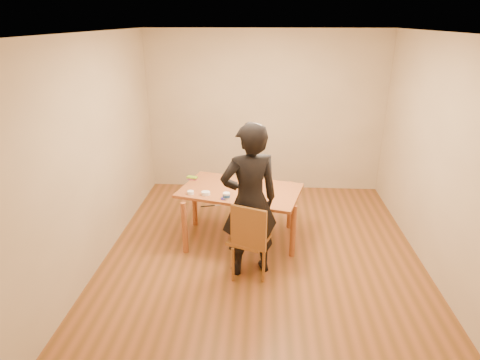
# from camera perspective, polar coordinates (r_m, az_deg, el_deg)

# --- Properties ---
(room_shell) EXTENTS (4.00, 4.50, 2.70)m
(room_shell) POSITION_cam_1_polar(r_m,az_deg,el_deg) (5.03, 3.50, 4.80)
(room_shell) COLOR brown
(room_shell) RESTS_ON ground
(dining_table) EXTENTS (1.71, 1.26, 0.04)m
(dining_table) POSITION_cam_1_polar(r_m,az_deg,el_deg) (5.28, 0.03, -1.51)
(dining_table) COLOR brown
(dining_table) RESTS_ON floor
(dining_chair) EXTENTS (0.53, 0.53, 0.04)m
(dining_chair) POSITION_cam_1_polar(r_m,az_deg,el_deg) (4.71, 1.29, -8.45)
(dining_chair) COLOR brown
(dining_chair) RESTS_ON floor
(cake_plate) EXTENTS (0.26, 0.26, 0.02)m
(cake_plate) POSITION_cam_1_polar(r_m,az_deg,el_deg) (5.33, 1.25, -0.93)
(cake_plate) COLOR red
(cake_plate) RESTS_ON dining_table
(cake) EXTENTS (0.23, 0.23, 0.07)m
(cake) POSITION_cam_1_polar(r_m,az_deg,el_deg) (5.31, 1.26, -0.47)
(cake) COLOR white
(cake) RESTS_ON cake_plate
(frosting_dome) EXTENTS (0.23, 0.23, 0.03)m
(frosting_dome) POSITION_cam_1_polar(r_m,az_deg,el_deg) (5.29, 1.26, 0.03)
(frosting_dome) COLOR white
(frosting_dome) RESTS_ON cake
(frosting_tub) EXTENTS (0.09, 0.09, 0.08)m
(frosting_tub) POSITION_cam_1_polar(r_m,az_deg,el_deg) (4.99, -1.94, -2.26)
(frosting_tub) COLOR white
(frosting_tub) RESTS_ON dining_table
(frosting_lid) EXTENTS (0.09, 0.09, 0.01)m
(frosting_lid) POSITION_cam_1_polar(r_m,az_deg,el_deg) (5.00, -2.25, -2.64)
(frosting_lid) COLOR #241BB3
(frosting_lid) RESTS_ON dining_table
(frosting_dollop) EXTENTS (0.04, 0.04, 0.02)m
(frosting_dollop) POSITION_cam_1_polar(r_m,az_deg,el_deg) (4.99, -2.25, -2.51)
(frosting_dollop) COLOR white
(frosting_dollop) RESTS_ON frosting_lid
(ramekin_green) EXTENTS (0.09, 0.09, 0.04)m
(ramekin_green) POSITION_cam_1_polar(r_m,az_deg,el_deg) (5.12, -4.99, -1.89)
(ramekin_green) COLOR white
(ramekin_green) RESTS_ON dining_table
(ramekin_yellow) EXTENTS (0.09, 0.09, 0.04)m
(ramekin_yellow) POSITION_cam_1_polar(r_m,az_deg,el_deg) (5.12, -4.77, -1.89)
(ramekin_yellow) COLOR white
(ramekin_yellow) RESTS_ON dining_table
(ramekin_multi) EXTENTS (0.08, 0.08, 0.04)m
(ramekin_multi) POSITION_cam_1_polar(r_m,az_deg,el_deg) (5.16, -7.04, -1.77)
(ramekin_multi) COLOR white
(ramekin_multi) RESTS_ON dining_table
(candy_box_pink) EXTENTS (0.12, 0.07, 0.02)m
(candy_box_pink) POSITION_cam_1_polar(r_m,az_deg,el_deg) (5.63, -6.78, 0.17)
(candy_box_pink) COLOR #D9336F
(candy_box_pink) RESTS_ON dining_table
(candy_box_green) EXTENTS (0.15, 0.10, 0.02)m
(candy_box_green) POSITION_cam_1_polar(r_m,az_deg,el_deg) (5.62, -6.83, 0.38)
(candy_box_green) COLOR green
(candy_box_green) RESTS_ON candy_box_pink
(spatula) EXTENTS (0.17, 0.06, 0.01)m
(spatula) POSITION_cam_1_polar(r_m,az_deg,el_deg) (4.81, -4.61, -3.70)
(spatula) COLOR black
(spatula) RESTS_ON dining_table
(person) EXTENTS (0.78, 0.64, 1.84)m
(person) POSITION_cam_1_polar(r_m,az_deg,el_deg) (4.53, 1.36, -3.04)
(person) COLOR black
(person) RESTS_ON floor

